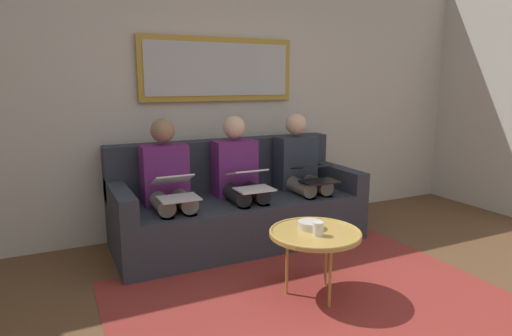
{
  "coord_description": "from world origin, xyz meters",
  "views": [
    {
      "loc": [
        1.49,
        1.4,
        1.44
      ],
      "look_at": [
        0.0,
        -1.7,
        0.75
      ],
      "focal_mm": 30.39,
      "sensor_mm": 36.0,
      "label": 1
    }
  ],
  "objects_px": {
    "cup": "(318,229)",
    "person_right": "(168,184)",
    "bowl": "(310,225)",
    "laptop_silver": "(175,187)",
    "person_middle": "(239,177)",
    "framed_mirror": "(219,69)",
    "coffee_table": "(315,234)",
    "laptop_white": "(250,179)",
    "laptop_black": "(315,173)",
    "person_left": "(301,170)",
    "couch": "(236,207)"
  },
  "relations": [
    {
      "from": "bowl",
      "to": "person_right",
      "type": "distance_m",
      "value": 1.29
    },
    {
      "from": "bowl",
      "to": "laptop_silver",
      "type": "distance_m",
      "value": 1.11
    },
    {
      "from": "coffee_table",
      "to": "laptop_black",
      "type": "bearing_deg",
      "value": -123.19
    },
    {
      "from": "cup",
      "to": "person_right",
      "type": "relative_size",
      "value": 0.08
    },
    {
      "from": "bowl",
      "to": "laptop_black",
      "type": "relative_size",
      "value": 0.49
    },
    {
      "from": "couch",
      "to": "laptop_silver",
      "type": "distance_m",
      "value": 0.77
    },
    {
      "from": "person_middle",
      "to": "person_right",
      "type": "relative_size",
      "value": 1.0
    },
    {
      "from": "framed_mirror",
      "to": "laptop_black",
      "type": "relative_size",
      "value": 4.49
    },
    {
      "from": "cup",
      "to": "laptop_white",
      "type": "xyz_separation_m",
      "value": [
        0.03,
        -0.98,
        0.13
      ]
    },
    {
      "from": "person_right",
      "to": "person_middle",
      "type": "bearing_deg",
      "value": 180.0
    },
    {
      "from": "person_middle",
      "to": "laptop_silver",
      "type": "relative_size",
      "value": 2.92
    },
    {
      "from": "bowl",
      "to": "person_right",
      "type": "bearing_deg",
      "value": -56.95
    },
    {
      "from": "couch",
      "to": "framed_mirror",
      "type": "bearing_deg",
      "value": -90.0
    },
    {
      "from": "laptop_silver",
      "to": "cup",
      "type": "bearing_deg",
      "value": 124.19
    },
    {
      "from": "person_left",
      "to": "person_right",
      "type": "relative_size",
      "value": 1.0
    },
    {
      "from": "framed_mirror",
      "to": "laptop_white",
      "type": "bearing_deg",
      "value": 90.0
    },
    {
      "from": "framed_mirror",
      "to": "cup",
      "type": "relative_size",
      "value": 16.78
    },
    {
      "from": "bowl",
      "to": "person_left",
      "type": "height_order",
      "value": "person_left"
    },
    {
      "from": "coffee_table",
      "to": "laptop_black",
      "type": "xyz_separation_m",
      "value": [
        -0.59,
        -0.9,
        0.19
      ]
    },
    {
      "from": "laptop_silver",
      "to": "person_middle",
      "type": "bearing_deg",
      "value": -160.42
    },
    {
      "from": "person_middle",
      "to": "person_right",
      "type": "bearing_deg",
      "value": 0.0
    },
    {
      "from": "coffee_table",
      "to": "person_middle",
      "type": "distance_m",
      "value": 1.16
    },
    {
      "from": "cup",
      "to": "person_middle",
      "type": "relative_size",
      "value": 0.08
    },
    {
      "from": "framed_mirror",
      "to": "coffee_table",
      "type": "distance_m",
      "value": 1.95
    },
    {
      "from": "laptop_silver",
      "to": "framed_mirror",
      "type": "bearing_deg",
      "value": -133.07
    },
    {
      "from": "laptop_white",
      "to": "bowl",
      "type": "bearing_deg",
      "value": 94.07
    },
    {
      "from": "framed_mirror",
      "to": "laptop_silver",
      "type": "height_order",
      "value": "framed_mirror"
    },
    {
      "from": "coffee_table",
      "to": "laptop_black",
      "type": "relative_size",
      "value": 1.82
    },
    {
      "from": "bowl",
      "to": "person_left",
      "type": "distance_m",
      "value": 1.23
    },
    {
      "from": "couch",
      "to": "laptop_white",
      "type": "xyz_separation_m",
      "value": [
        0.0,
        0.31,
        0.32
      ]
    },
    {
      "from": "laptop_silver",
      "to": "person_right",
      "type": "bearing_deg",
      "value": -90.0
    },
    {
      "from": "bowl",
      "to": "cup",
      "type": "bearing_deg",
      "value": 78.06
    },
    {
      "from": "bowl",
      "to": "person_left",
      "type": "bearing_deg",
      "value": -118.37
    },
    {
      "from": "coffee_table",
      "to": "bowl",
      "type": "bearing_deg",
      "value": -96.11
    },
    {
      "from": "laptop_black",
      "to": "person_left",
      "type": "bearing_deg",
      "value": -90.0
    },
    {
      "from": "coffee_table",
      "to": "couch",
      "type": "bearing_deg",
      "value": -87.57
    },
    {
      "from": "cup",
      "to": "laptop_black",
      "type": "relative_size",
      "value": 0.27
    },
    {
      "from": "framed_mirror",
      "to": "coffee_table",
      "type": "xyz_separation_m",
      "value": [
        -0.05,
        1.61,
        -1.11
      ]
    },
    {
      "from": "laptop_white",
      "to": "laptop_silver",
      "type": "relative_size",
      "value": 0.95
    },
    {
      "from": "laptop_silver",
      "to": "laptop_white",
      "type": "bearing_deg",
      "value": 179.0
    },
    {
      "from": "couch",
      "to": "framed_mirror",
      "type": "relative_size",
      "value": 1.46
    },
    {
      "from": "laptop_white",
      "to": "laptop_silver",
      "type": "distance_m",
      "value": 0.64
    },
    {
      "from": "cup",
      "to": "laptop_silver",
      "type": "bearing_deg",
      "value": -55.81
    },
    {
      "from": "framed_mirror",
      "to": "bowl",
      "type": "relative_size",
      "value": 9.09
    },
    {
      "from": "person_left",
      "to": "laptop_silver",
      "type": "xyz_separation_m",
      "value": [
        1.28,
        0.23,
        0.02
      ]
    },
    {
      "from": "person_left",
      "to": "laptop_silver",
      "type": "height_order",
      "value": "person_left"
    },
    {
      "from": "coffee_table",
      "to": "cup",
      "type": "relative_size",
      "value": 6.83
    },
    {
      "from": "couch",
      "to": "laptop_black",
      "type": "xyz_separation_m",
      "value": [
        -0.64,
        0.32,
        0.32
      ]
    },
    {
      "from": "person_left",
      "to": "laptop_silver",
      "type": "bearing_deg",
      "value": 10.08
    },
    {
      "from": "couch",
      "to": "framed_mirror",
      "type": "distance_m",
      "value": 1.3
    }
  ]
}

